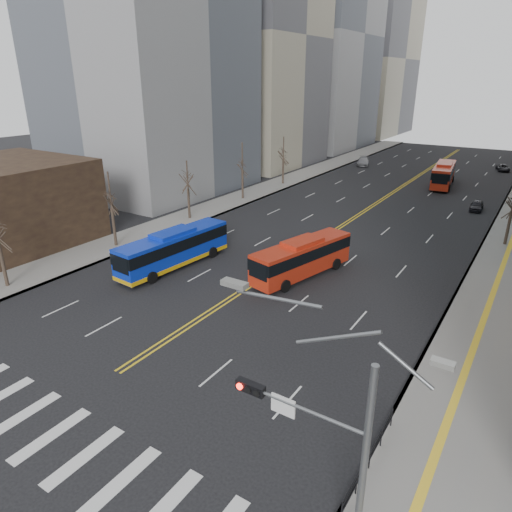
% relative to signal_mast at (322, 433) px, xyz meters
% --- Properties ---
extents(ground, '(220.00, 220.00, 0.00)m').
position_rel_signal_mast_xyz_m(ground, '(-13.77, -2.00, -4.86)').
color(ground, black).
extents(sidewalk_left, '(5.00, 130.00, 0.15)m').
position_rel_signal_mast_xyz_m(sidewalk_left, '(-30.27, 43.00, -4.78)').
color(sidewalk_left, gray).
rests_on(sidewalk_left, ground).
extents(crosswalk, '(26.70, 4.00, 0.01)m').
position_rel_signal_mast_xyz_m(crosswalk, '(-13.77, -2.00, -4.85)').
color(crosswalk, silver).
rests_on(crosswalk, ground).
extents(centerline, '(0.55, 100.00, 0.01)m').
position_rel_signal_mast_xyz_m(centerline, '(-13.77, 53.00, -4.85)').
color(centerline, gold).
rests_on(centerline, ground).
extents(office_towers, '(83.00, 134.00, 58.00)m').
position_rel_signal_mast_xyz_m(office_towers, '(-13.64, 66.51, 19.07)').
color(office_towers, gray).
rests_on(office_towers, ground).
extents(signal_mast, '(5.37, 0.37, 9.39)m').
position_rel_signal_mast_xyz_m(signal_mast, '(0.00, 0.00, 0.00)').
color(signal_mast, slate).
rests_on(signal_mast, ground).
extents(pedestrian_railing, '(0.06, 6.06, 1.02)m').
position_rel_signal_mast_xyz_m(pedestrian_railing, '(0.53, 4.00, -4.03)').
color(pedestrian_railing, black).
rests_on(pedestrian_railing, sidewalk_right).
extents(street_trees, '(35.20, 47.20, 7.60)m').
position_rel_signal_mast_xyz_m(street_trees, '(-20.94, 32.55, 0.02)').
color(street_trees, black).
rests_on(street_trees, ground).
extents(blue_bus, '(3.33, 11.35, 3.28)m').
position_rel_signal_mast_xyz_m(blue_bus, '(-21.50, 16.36, -3.14)').
color(blue_bus, '#0C2BBE').
rests_on(blue_bus, ground).
extents(red_bus_near, '(4.66, 10.29, 3.21)m').
position_rel_signal_mast_xyz_m(red_bus_near, '(-11.23, 20.51, -3.06)').
color(red_bus_near, '#B72813').
rests_on(red_bus_near, ground).
extents(red_bus_far, '(3.80, 11.20, 3.49)m').
position_rel_signal_mast_xyz_m(red_bus_far, '(-8.81, 62.16, -2.91)').
color(red_bus_far, '#B72813').
rests_on(red_bus_far, ground).
extents(car_white, '(2.37, 4.30, 1.34)m').
position_rel_signal_mast_xyz_m(car_white, '(-24.08, 16.34, -4.19)').
color(car_white, silver).
rests_on(car_white, ground).
extents(car_dark_mid, '(1.59, 3.63, 1.22)m').
position_rel_signal_mast_xyz_m(car_dark_mid, '(-2.21, 50.19, -4.25)').
color(car_dark_mid, black).
rests_on(car_dark_mid, ground).
extents(car_silver, '(3.46, 5.37, 1.45)m').
position_rel_signal_mast_xyz_m(car_silver, '(-25.19, 72.43, -4.13)').
color(car_silver, '#9F9EA4').
rests_on(car_silver, ground).
extents(car_dark_far, '(2.81, 4.28, 1.09)m').
position_rel_signal_mast_xyz_m(car_dark_far, '(-2.42, 80.40, -4.31)').
color(car_dark_far, black).
rests_on(car_dark_far, ground).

